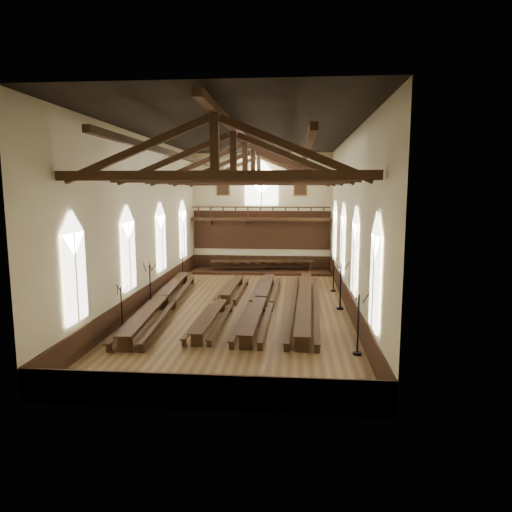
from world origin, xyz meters
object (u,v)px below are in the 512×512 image
(candelabrum_left_near, at_px, (122,317))
(candelabrum_right_far, at_px, (333,280))
(refectory_row_c, at_px, (261,300))
(candelabrum_left_far, at_px, (183,272))
(dais, at_px, (262,271))
(high_table, at_px, (262,262))
(candelabrum_right_mid, at_px, (340,295))
(candelabrum_right_near, at_px, (358,335))
(candelabrum_left_mid, at_px, (150,294))
(refectory_row_d, at_px, (305,300))
(refectory_row_b, at_px, (223,300))
(refectory_row_a, at_px, (161,299))

(candelabrum_left_near, distance_m, candelabrum_right_far, 14.80)
(refectory_row_c, relative_size, candelabrum_left_far, 6.04)
(dais, height_order, high_table, high_table)
(candelabrum_right_mid, relative_size, candelabrum_right_far, 1.10)
(high_table, bearing_deg, dais, 0.00)
(high_table, distance_m, candelabrum_right_near, 19.70)
(refectory_row_c, bearing_deg, candelabrum_right_mid, 4.39)
(candelabrum_left_mid, bearing_deg, refectory_row_d, 1.94)
(candelabrum_right_near, bearing_deg, candelabrum_left_near, 168.08)
(refectory_row_b, distance_m, candelabrum_left_far, 8.78)
(refectory_row_b, relative_size, dais, 1.21)
(candelabrum_left_far, bearing_deg, refectory_row_b, -60.81)
(candelabrum_left_near, bearing_deg, candelabrum_right_near, -11.92)
(high_table, height_order, candelabrum_left_mid, candelabrum_left_mid)
(refectory_row_a, distance_m, high_table, 13.34)
(candelabrum_left_mid, xyz_separation_m, candelabrum_right_mid, (11.10, 0.57, 0.04))
(candelabrum_left_mid, height_order, candelabrum_right_mid, candelabrum_right_mid)
(refectory_row_d, height_order, candelabrum_left_near, candelabrum_left_near)
(refectory_row_b, xyz_separation_m, candelabrum_right_mid, (6.82, 0.41, 0.36))
(refectory_row_a, relative_size, refectory_row_b, 1.10)
(high_table, xyz_separation_m, candelabrum_right_near, (5.36, -18.96, -0.04))
(candelabrum_left_far, relative_size, candelabrum_right_mid, 0.84)
(refectory_row_a, xyz_separation_m, dais, (5.03, 12.36, -0.50))
(refectory_row_a, xyz_separation_m, candelabrum_right_near, (10.39, -6.60, 0.24))
(refectory_row_c, bearing_deg, candelabrum_left_near, -144.05)
(refectory_row_b, distance_m, candelabrum_left_near, 6.33)
(candelabrum_right_near, distance_m, candelabrum_right_far, 12.14)
(refectory_row_b, bearing_deg, candelabrum_left_mid, -177.77)
(high_table, height_order, candelabrum_right_near, candelabrum_right_near)
(dais, xyz_separation_m, candelabrum_left_far, (-5.74, -4.29, 0.63))
(refectory_row_a, relative_size, candelabrum_left_near, 6.48)
(candelabrum_left_mid, distance_m, candelabrum_left_far, 7.83)
(refectory_row_d, bearing_deg, candelabrum_right_mid, 7.46)
(refectory_row_a, distance_m, candelabrum_left_near, 4.32)
(refectory_row_c, distance_m, dais, 11.93)
(refectory_row_d, bearing_deg, candelabrum_right_far, 67.63)
(candelabrum_right_far, bearing_deg, refectory_row_d, -112.37)
(dais, relative_size, candelabrum_right_far, 4.40)
(dais, bearing_deg, candelabrum_right_far, -51.84)
(high_table, xyz_separation_m, candelabrum_right_far, (5.36, -6.82, -0.09))
(refectory_row_c, relative_size, candelabrum_right_mid, 5.09)
(refectory_row_b, relative_size, refectory_row_d, 0.93)
(refectory_row_a, height_order, candelabrum_left_far, candelabrum_left_far)
(refectory_row_d, relative_size, candelabrum_right_far, 5.75)
(candelabrum_left_near, bearing_deg, refectory_row_c, 35.95)
(refectory_row_b, distance_m, candelabrum_right_mid, 6.84)
(dais, distance_m, candelabrum_left_mid, 13.43)
(refectory_row_b, xyz_separation_m, candelabrum_left_far, (-4.28, 7.66, 0.23))
(dais, bearing_deg, refectory_row_b, -96.97)
(high_table, bearing_deg, refectory_row_b, -96.97)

